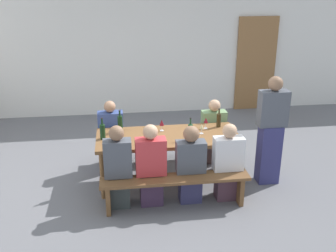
{
  "coord_description": "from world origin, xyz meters",
  "views": [
    {
      "loc": [
        -0.71,
        -5.32,
        2.97
      ],
      "look_at": [
        0.0,
        0.0,
        0.9
      ],
      "focal_mm": 42.44,
      "sensor_mm": 36.0,
      "label": 1
    }
  ],
  "objects_px": {
    "wine_glass_2": "(206,121)",
    "seated_guest_far_0": "(111,137)",
    "bench_near": "(175,184)",
    "bench_far": "(162,141)",
    "wine_bottle_1": "(120,123)",
    "tasting_table": "(168,140)",
    "wine_bottle_0": "(190,131)",
    "wine_glass_1": "(162,123)",
    "wine_bottle_3": "(103,131)",
    "seated_guest_near_2": "(191,166)",
    "wine_bottle_2": "(219,120)",
    "seated_guest_near_1": "(151,167)",
    "seated_guest_near_3": "(228,164)",
    "wine_glass_0": "(202,127)",
    "seated_guest_far_1": "(213,133)",
    "standing_host": "(271,133)",
    "wooden_door": "(256,64)",
    "seated_guest_near_0": "(118,169)"
  },
  "relations": [
    {
      "from": "wine_glass_2",
      "to": "seated_guest_far_0",
      "type": "relative_size",
      "value": 0.15
    },
    {
      "from": "bench_near",
      "to": "seated_guest_far_0",
      "type": "distance_m",
      "value": 1.56
    },
    {
      "from": "bench_far",
      "to": "wine_bottle_1",
      "type": "distance_m",
      "value": 0.98
    },
    {
      "from": "tasting_table",
      "to": "wine_bottle_0",
      "type": "relative_size",
      "value": 6.69
    },
    {
      "from": "bench_near",
      "to": "wine_bottle_1",
      "type": "bearing_deg",
      "value": 124.71
    },
    {
      "from": "wine_glass_1",
      "to": "wine_glass_2",
      "type": "height_order",
      "value": "wine_glass_1"
    },
    {
      "from": "wine_bottle_3",
      "to": "seated_guest_near_2",
      "type": "xyz_separation_m",
      "value": [
        1.17,
        -0.58,
        -0.34
      ]
    },
    {
      "from": "wine_bottle_2",
      "to": "seated_guest_near_1",
      "type": "height_order",
      "value": "seated_guest_near_1"
    },
    {
      "from": "seated_guest_near_3",
      "to": "wine_glass_0",
      "type": "bearing_deg",
      "value": 22.82
    },
    {
      "from": "seated_guest_far_1",
      "to": "standing_host",
      "type": "relative_size",
      "value": 0.66
    },
    {
      "from": "wooden_door",
      "to": "wine_bottle_2",
      "type": "bearing_deg",
      "value": -118.62
    },
    {
      "from": "wine_bottle_0",
      "to": "bench_near",
      "type": "bearing_deg",
      "value": -117.4
    },
    {
      "from": "bench_near",
      "to": "wine_bottle_1",
      "type": "relative_size",
      "value": 5.96
    },
    {
      "from": "seated_guest_near_3",
      "to": "wine_bottle_2",
      "type": "bearing_deg",
      "value": -4.94
    },
    {
      "from": "wine_bottle_3",
      "to": "standing_host",
      "type": "height_order",
      "value": "standing_host"
    },
    {
      "from": "wine_bottle_3",
      "to": "seated_guest_near_0",
      "type": "height_order",
      "value": "seated_guest_near_0"
    },
    {
      "from": "wine_glass_2",
      "to": "wine_bottle_3",
      "type": "bearing_deg",
      "value": -172.33
    },
    {
      "from": "tasting_table",
      "to": "seated_guest_far_0",
      "type": "bearing_deg",
      "value": 145.08
    },
    {
      "from": "seated_guest_far_1",
      "to": "standing_host",
      "type": "xyz_separation_m",
      "value": [
        0.66,
        -0.78,
        0.28
      ]
    },
    {
      "from": "bench_far",
      "to": "wine_glass_0",
      "type": "xyz_separation_m",
      "value": [
        0.5,
        -0.72,
        0.5
      ]
    },
    {
      "from": "wine_bottle_3",
      "to": "seated_guest_near_3",
      "type": "distance_m",
      "value": 1.82
    },
    {
      "from": "wine_bottle_1",
      "to": "wine_glass_1",
      "type": "relative_size",
      "value": 1.89
    },
    {
      "from": "wine_glass_1",
      "to": "seated_guest_near_3",
      "type": "height_order",
      "value": "seated_guest_near_3"
    },
    {
      "from": "tasting_table",
      "to": "wine_bottle_2",
      "type": "height_order",
      "value": "wine_bottle_2"
    },
    {
      "from": "bench_near",
      "to": "standing_host",
      "type": "distance_m",
      "value": 1.64
    },
    {
      "from": "seated_guest_far_0",
      "to": "seated_guest_far_1",
      "type": "xyz_separation_m",
      "value": [
        1.66,
        -0.0,
        -0.02
      ]
    },
    {
      "from": "wooden_door",
      "to": "seated_guest_far_0",
      "type": "relative_size",
      "value": 1.85
    },
    {
      "from": "wine_bottle_1",
      "to": "seated_guest_near_1",
      "type": "bearing_deg",
      "value": -65.76
    },
    {
      "from": "bench_far",
      "to": "wine_bottle_3",
      "type": "relative_size",
      "value": 6.22
    },
    {
      "from": "wine_glass_2",
      "to": "seated_guest_near_2",
      "type": "distance_m",
      "value": 0.94
    },
    {
      "from": "wine_glass_1",
      "to": "seated_guest_near_1",
      "type": "relative_size",
      "value": 0.15
    },
    {
      "from": "seated_guest_far_1",
      "to": "standing_host",
      "type": "bearing_deg",
      "value": 40.14
    },
    {
      "from": "tasting_table",
      "to": "wine_glass_1",
      "type": "height_order",
      "value": "wine_glass_1"
    },
    {
      "from": "wine_bottle_1",
      "to": "standing_host",
      "type": "height_order",
      "value": "standing_host"
    },
    {
      "from": "seated_guest_near_0",
      "to": "seated_guest_far_0",
      "type": "xyz_separation_m",
      "value": [
        -0.09,
        1.16,
        -0.02
      ]
    },
    {
      "from": "seated_guest_near_0",
      "to": "seated_guest_near_1",
      "type": "relative_size",
      "value": 1.01
    },
    {
      "from": "bench_near",
      "to": "seated_guest_near_1",
      "type": "relative_size",
      "value": 1.72
    },
    {
      "from": "wine_bottle_0",
      "to": "wine_glass_0",
      "type": "height_order",
      "value": "wine_bottle_0"
    },
    {
      "from": "tasting_table",
      "to": "seated_guest_near_1",
      "type": "height_order",
      "value": "seated_guest_near_1"
    },
    {
      "from": "seated_guest_near_3",
      "to": "seated_guest_far_0",
      "type": "xyz_separation_m",
      "value": [
        -1.58,
        1.16,
        0.01
      ]
    },
    {
      "from": "bench_near",
      "to": "seated_guest_near_1",
      "type": "bearing_deg",
      "value": 154.01
    },
    {
      "from": "seated_guest_near_2",
      "to": "seated_guest_far_0",
      "type": "relative_size",
      "value": 0.98
    },
    {
      "from": "bench_near",
      "to": "wine_glass_1",
      "type": "relative_size",
      "value": 11.25
    },
    {
      "from": "wine_glass_2",
      "to": "seated_guest_far_0",
      "type": "bearing_deg",
      "value": 165.4
    },
    {
      "from": "wine_bottle_0",
      "to": "standing_host",
      "type": "bearing_deg",
      "value": -2.35
    },
    {
      "from": "bench_near",
      "to": "wine_bottle_0",
      "type": "distance_m",
      "value": 0.83
    },
    {
      "from": "wine_glass_1",
      "to": "wooden_door",
      "type": "bearing_deg",
      "value": 50.21
    },
    {
      "from": "seated_guest_near_3",
      "to": "seated_guest_far_0",
      "type": "relative_size",
      "value": 0.98
    },
    {
      "from": "bench_far",
      "to": "wine_glass_2",
      "type": "height_order",
      "value": "wine_glass_2"
    },
    {
      "from": "wooden_door",
      "to": "seated_guest_near_0",
      "type": "distance_m",
      "value": 4.97
    }
  ]
}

